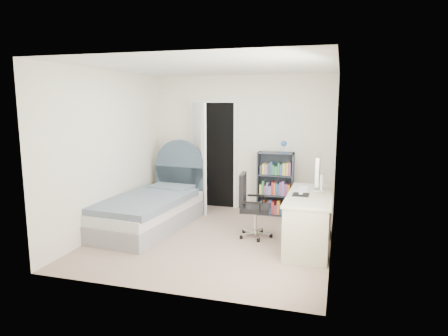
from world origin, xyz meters
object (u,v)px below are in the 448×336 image
(desk, at_px, (309,218))
(office_chair, at_px, (250,202))
(bookcase, at_px, (276,187))
(bed, at_px, (152,208))
(nightstand, at_px, (169,185))
(floor_lamp, at_px, (181,184))

(desk, relative_size, office_chair, 1.58)
(bookcase, distance_m, office_chair, 1.29)
(bed, relative_size, nightstand, 3.56)
(floor_lamp, distance_m, desk, 2.73)
(nightstand, bearing_deg, desk, -28.15)
(nightstand, bearing_deg, bookcase, -2.05)
(nightstand, bearing_deg, bed, -77.60)
(bookcase, bearing_deg, bed, -146.03)
(floor_lamp, bearing_deg, bed, -94.72)
(floor_lamp, height_order, bookcase, bookcase)
(nightstand, height_order, office_chair, office_chair)
(nightstand, relative_size, desk, 0.41)
(nightstand, distance_m, floor_lamp, 0.48)
(office_chair, bearing_deg, bed, 178.59)
(nightstand, height_order, desk, desk)
(bookcase, relative_size, desk, 0.88)
(nightstand, bearing_deg, floor_lamp, -37.26)
(bookcase, height_order, desk, bookcase)
(floor_lamp, bearing_deg, desk, -26.60)
(bookcase, height_order, office_chair, bookcase)
(desk, xyz_separation_m, office_chair, (-0.89, 0.16, 0.12))
(floor_lamp, distance_m, bookcase, 1.75)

